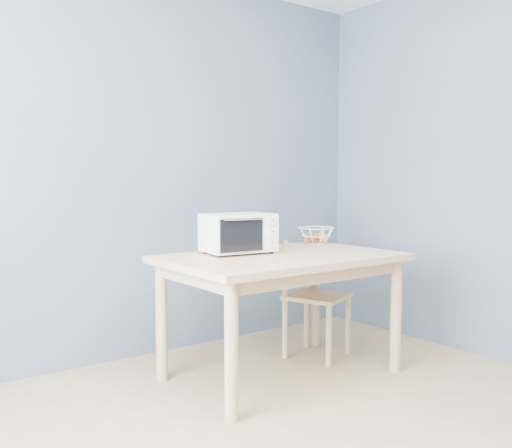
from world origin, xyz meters
TOP-DOWN VIEW (x-y plane):
  - room at (0.00, 0.00)m, footprint 4.01×4.51m
  - dining_table at (0.64, 1.36)m, footprint 1.40×0.90m
  - toaster_oven at (0.45, 1.56)m, footprint 0.44×0.33m
  - fruit_basket at (1.19, 1.65)m, footprint 0.32×0.32m
  - dining_chair at (1.07, 1.55)m, footprint 0.48×0.48m

SIDE VIEW (x-z plane):
  - dining_chair at x=1.07m, z-range -0.01..0.79m
  - dining_table at x=0.64m, z-range 0.27..1.02m
  - fruit_basket at x=1.19m, z-range 0.75..0.87m
  - toaster_oven at x=0.45m, z-range 0.76..1.00m
  - room at x=0.00m, z-range -0.01..2.61m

